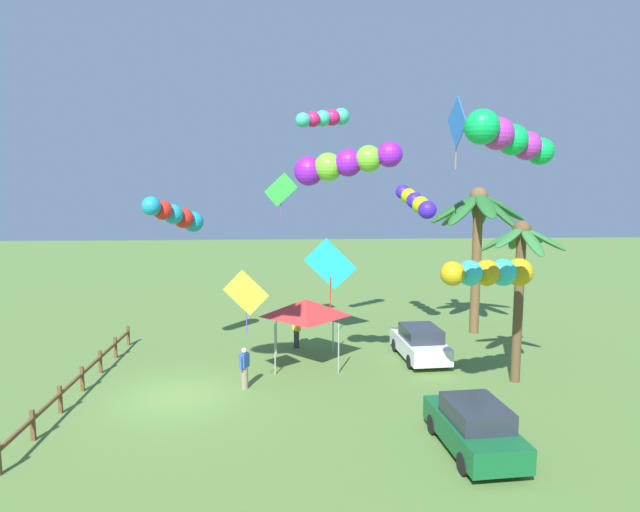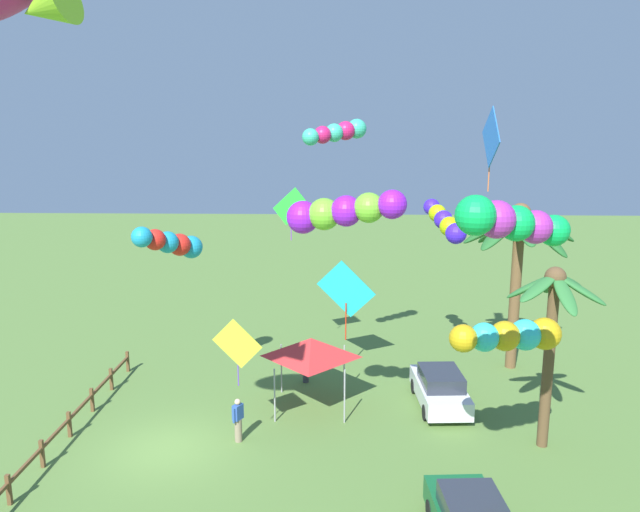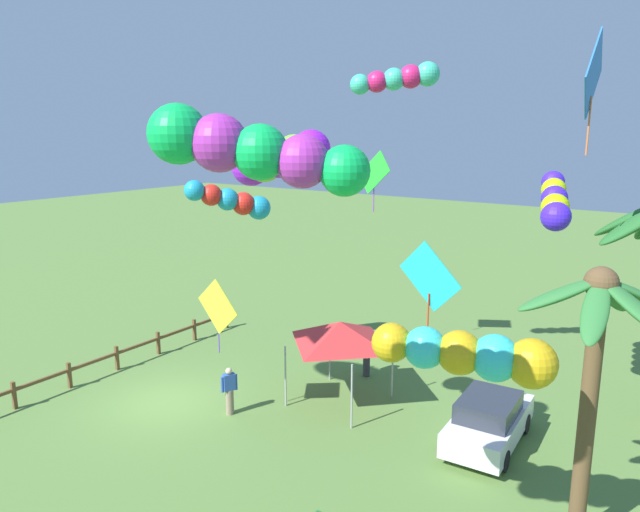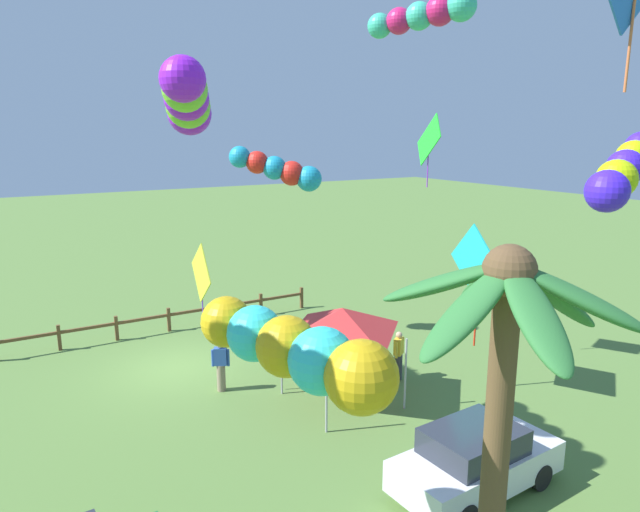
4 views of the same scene
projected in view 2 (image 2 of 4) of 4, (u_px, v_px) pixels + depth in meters
The scene contains 18 objects.
ground_plane at pixel (167, 449), 20.56m from camera, with size 120.00×120.00×0.00m, color #567A38.
palm_tree_0 at pixel (553, 313), 19.85m from camera, with size 3.15×3.12×6.35m.
palm_tree_1 at pixel (518, 241), 26.50m from camera, with size 4.97×5.07×7.61m.
rail_fence at pixel (69, 422), 21.29m from camera, with size 12.05×0.12×0.95m.
parked_car_0 at pixel (440, 388), 23.66m from camera, with size 4.00×1.93×1.51m.
spectator_0 at pixel (306, 364), 25.91m from camera, with size 0.47×0.40×1.59m.
spectator_1 at pixel (238, 420), 20.94m from camera, with size 0.49×0.38×1.59m.
festival_tent at pixel (311, 347), 23.26m from camera, with size 2.86×2.86×2.85m.
kite_diamond_0 at pixel (237, 344), 19.81m from camera, with size 0.21×1.67×2.32m.
kite_tube_1 at pixel (511, 222), 12.61m from camera, with size 1.91×2.76×1.26m.
kite_tube_2 at pixel (171, 243), 23.41m from camera, with size 2.97×2.14×1.63m.
kite_tube_3 at pixel (445, 221), 25.69m from camera, with size 3.03×1.52×1.64m.
kite_tube_4 at pixel (340, 212), 17.56m from camera, with size 1.84×3.51×1.43m.
kite_diamond_5 at pixel (346, 290), 26.71m from camera, with size 0.36×2.64×3.70m.
kite_diamond_6 at pixel (491, 138), 22.79m from camera, with size 2.32×0.16×3.23m.
kite_tube_7 at pixel (510, 336), 17.93m from camera, with size 1.72×3.54×1.02m.
kite_tube_8 at pixel (337, 132), 23.33m from camera, with size 1.89×2.49×1.02m.
kite_diamond_9 at pixel (291, 207), 26.06m from camera, with size 0.50×1.62×2.32m.
Camera 2 is at (18.60, 5.86, 10.66)m, focal length 33.71 mm.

